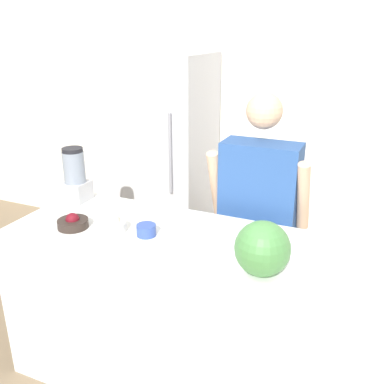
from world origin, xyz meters
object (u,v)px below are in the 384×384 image
person (258,222)px  watermelon (262,249)px  refrigerator (166,161)px  bowl_small_blue (146,230)px  bowl_cream (112,225)px  blender (75,176)px  bowl_cherries (73,223)px

person → watermelon: (0.22, -0.77, 0.24)m
refrigerator → bowl_small_blue: size_ratio=17.13×
refrigerator → watermelon: 1.94m
person → watermelon: size_ratio=6.61×
bowl_cream → watermelon: bearing=-7.5°
blender → bowl_small_blue: bearing=-21.9°
person → bowl_small_blue: person is taller
refrigerator → blender: bearing=-93.7°
person → blender: person is taller
watermelon → blender: 1.35m
bowl_cherries → blender: (-0.23, 0.33, 0.13)m
refrigerator → blender: (-0.07, -1.09, 0.20)m
person → bowl_cherries: 1.10m
refrigerator → blender: size_ratio=5.19×
person → bowl_small_blue: 0.77m
bowl_small_blue → blender: size_ratio=0.30×
refrigerator → bowl_small_blue: 1.47m
bowl_small_blue → blender: (-0.64, 0.26, 0.13)m
watermelon → person: bearing=106.0°
bowl_cream → bowl_small_blue: bearing=9.8°
blender → bowl_cream: bearing=-32.7°
blender → watermelon: bearing=-17.3°
refrigerator → watermelon: (1.22, -1.50, 0.17)m
person → watermelon: bearing=-74.0°
watermelon → bowl_small_blue: 0.67m
refrigerator → bowl_cream: size_ratio=11.51×
refrigerator → person: bearing=-36.1°
bowl_small_blue → watermelon: bearing=-12.5°
person → bowl_cream: 0.91m
watermelon → bowl_cherries: bearing=176.4°
bowl_small_blue → refrigerator: bearing=112.9°
bowl_cherries → bowl_small_blue: 0.42m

